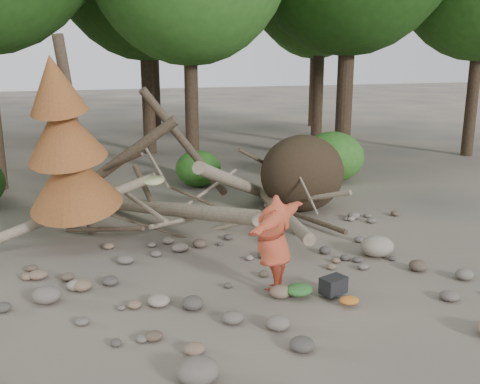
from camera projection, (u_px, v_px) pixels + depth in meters
name	position (u px, v px, depth m)	size (l,w,h in m)	color
ground	(275.00, 291.00, 9.15)	(120.00, 120.00, 0.00)	#514C44
deadfall_pile	(283.00, 177.00, 13.45)	(8.55, 5.24, 3.30)	#332619
dead_conifer	(67.00, 148.00, 10.69)	(2.06, 2.16, 4.35)	#4C3F30
bush_mid	(198.00, 169.00, 16.39)	(1.40, 1.40, 1.12)	#285E1B
bush_right	(332.00, 157.00, 16.98)	(2.00, 2.00, 1.60)	#327022
frisbee_thrower	(274.00, 243.00, 8.84)	(3.12, 1.80, 2.19)	#AF4127
backpack	(333.00, 288.00, 8.91)	(0.42, 0.28, 0.28)	black
cloth_green	(299.00, 292.00, 8.88)	(0.48, 0.40, 0.18)	#2A6327
cloth_orange	(349.00, 303.00, 8.56)	(0.32, 0.27, 0.12)	#B1631E
boulder_front_left	(198.00, 371.00, 6.55)	(0.54, 0.48, 0.32)	#625A52
boulder_mid_right	(377.00, 246.00, 10.71)	(0.68, 0.61, 0.41)	gray
boulder_mid_left	(47.00, 295.00, 8.68)	(0.47, 0.42, 0.28)	#665D56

